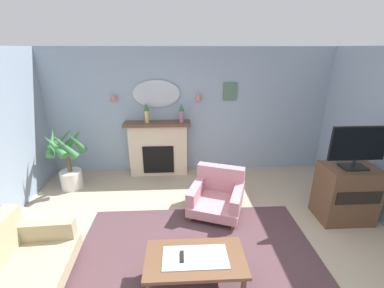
# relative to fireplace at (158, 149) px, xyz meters

# --- Properties ---
(floor) EXTENTS (6.86, 6.95, 0.10)m
(floor) POSITION_rel_fireplace_xyz_m (0.66, -2.80, -0.62)
(floor) COLOR tan
(floor) RESTS_ON ground
(wall_back) EXTENTS (6.86, 0.10, 2.62)m
(wall_back) POSITION_rel_fireplace_xyz_m (0.66, 0.22, 0.74)
(wall_back) COLOR #8C9EB2
(wall_back) RESTS_ON ground
(patterned_rug) EXTENTS (3.20, 2.40, 0.01)m
(patterned_rug) POSITION_rel_fireplace_xyz_m (0.66, -2.60, -0.56)
(patterned_rug) COLOR #4C3338
(patterned_rug) RESTS_ON ground
(fireplace) EXTENTS (1.36, 0.36, 1.16)m
(fireplace) POSITION_rel_fireplace_xyz_m (0.00, 0.00, 0.00)
(fireplace) COLOR beige
(fireplace) RESTS_ON ground
(mantel_vase_right) EXTENTS (0.10, 0.10, 0.41)m
(mantel_vase_right) POSITION_rel_fireplace_xyz_m (-0.20, -0.03, 0.81)
(mantel_vase_right) COLOR tan
(mantel_vase_right) RESTS_ON fireplace
(mantel_vase_centre) EXTENTS (0.10, 0.10, 0.39)m
(mantel_vase_centre) POSITION_rel_fireplace_xyz_m (0.50, -0.03, 0.79)
(mantel_vase_centre) COLOR #9E6084
(mantel_vase_centre) RESTS_ON fireplace
(wall_mirror) EXTENTS (0.96, 0.06, 0.56)m
(wall_mirror) POSITION_rel_fireplace_xyz_m (0.00, 0.14, 1.14)
(wall_mirror) COLOR #B2BCC6
(wall_sconce_left) EXTENTS (0.14, 0.14, 0.14)m
(wall_sconce_left) POSITION_rel_fireplace_xyz_m (-0.85, 0.09, 1.09)
(wall_sconce_left) COLOR #D17066
(wall_sconce_right) EXTENTS (0.14, 0.14, 0.14)m
(wall_sconce_right) POSITION_rel_fireplace_xyz_m (0.85, 0.09, 1.09)
(wall_sconce_right) COLOR #D17066
(framed_picture) EXTENTS (0.28, 0.03, 0.36)m
(framed_picture) POSITION_rel_fireplace_xyz_m (1.50, 0.15, 1.18)
(framed_picture) COLOR #4C6B56
(coffee_table) EXTENTS (1.10, 0.60, 0.45)m
(coffee_table) POSITION_rel_fireplace_xyz_m (0.60, -2.92, -0.19)
(coffee_table) COLOR brown
(coffee_table) RESTS_ON ground
(tv_remote) EXTENTS (0.04, 0.16, 0.02)m
(tv_remote) POSITION_rel_fireplace_xyz_m (0.45, -2.92, -0.12)
(tv_remote) COLOR black
(tv_remote) RESTS_ON coffee_table
(floral_couch) EXTENTS (0.94, 1.75, 0.76)m
(floral_couch) POSITION_rel_fireplace_xyz_m (-1.38, -3.10, -0.25)
(floral_couch) COLOR tan
(floral_couch) RESTS_ON ground
(armchair_in_corner) EXTENTS (1.03, 1.05, 0.71)m
(armchair_in_corner) POSITION_rel_fireplace_xyz_m (1.06, -1.43, -0.27)
(armchair_in_corner) COLOR #B77A84
(armchair_in_corner) RESTS_ON ground
(tv_cabinet) EXTENTS (0.80, 0.57, 0.90)m
(tv_cabinet) POSITION_rel_fireplace_xyz_m (3.04, -1.74, -0.12)
(tv_cabinet) COLOR brown
(tv_cabinet) RESTS_ON ground
(tv_flatscreen) EXTENTS (0.84, 0.24, 0.65)m
(tv_flatscreen) POSITION_rel_fireplace_xyz_m (3.04, -1.76, 0.68)
(tv_flatscreen) COLOR black
(tv_flatscreen) RESTS_ON tv_cabinet
(potted_plant_corner_palm) EXTENTS (0.76, 0.81, 1.23)m
(potted_plant_corner_palm) POSITION_rel_fireplace_xyz_m (-1.68, -0.54, 0.05)
(potted_plant_corner_palm) COLOR silver
(potted_plant_corner_palm) RESTS_ON ground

